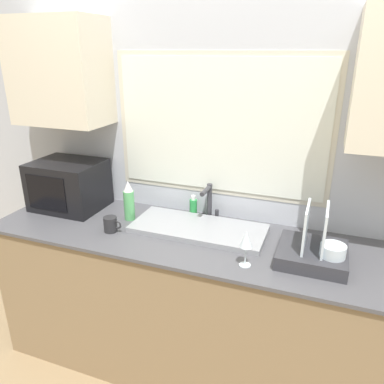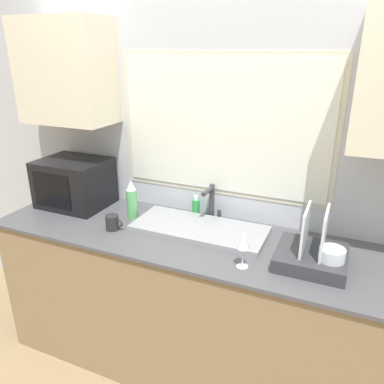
{
  "view_description": "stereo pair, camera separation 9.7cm",
  "coord_description": "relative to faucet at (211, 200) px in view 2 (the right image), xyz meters",
  "views": [
    {
      "loc": [
        0.62,
        -1.44,
        1.92
      ],
      "look_at": [
        -0.04,
        0.29,
        1.21
      ],
      "focal_mm": 35.0,
      "sensor_mm": 36.0,
      "label": 1
    },
    {
      "loc": [
        0.71,
        -1.4,
        1.92
      ],
      "look_at": [
        -0.04,
        0.29,
        1.21
      ],
      "focal_mm": 35.0,
      "sensor_mm": 36.0,
      "label": 2
    }
  ],
  "objects": [
    {
      "name": "countertop",
      "position": [
        0.03,
        -0.25,
        -0.6
      ],
      "size": [
        2.49,
        0.68,
        0.93
      ],
      "color": "#8C7251",
      "rests_on": "ground_plane"
    },
    {
      "name": "wall_back",
      "position": [
        0.03,
        0.07,
        0.33
      ],
      "size": [
        6.0,
        0.38,
        2.6
      ],
      "color": "silver",
      "rests_on": "ground_plane"
    },
    {
      "name": "sink_basin",
      "position": [
        -0.0,
        -0.18,
        -0.12
      ],
      "size": [
        0.77,
        0.34,
        0.03
      ],
      "color": "gray",
      "rests_on": "countertop"
    },
    {
      "name": "faucet",
      "position": [
        0.0,
        0.0,
        0.0
      ],
      "size": [
        0.08,
        0.16,
        0.22
      ],
      "color": "#333338",
      "rests_on": "countertop"
    },
    {
      "name": "microwave",
      "position": [
        -0.92,
        -0.15,
        0.03
      ],
      "size": [
        0.44,
        0.35,
        0.31
      ],
      "color": "black",
      "rests_on": "countertop"
    },
    {
      "name": "dish_rack",
      "position": [
        0.64,
        -0.29,
        -0.07
      ],
      "size": [
        0.33,
        0.32,
        0.29
      ],
      "color": "#333338",
      "rests_on": "countertop"
    },
    {
      "name": "spray_bottle",
      "position": [
        -0.46,
        -0.18,
        -0.01
      ],
      "size": [
        0.07,
        0.07,
        0.25
      ],
      "color": "#59B266",
      "rests_on": "countertop"
    },
    {
      "name": "soap_bottle",
      "position": [
        -0.11,
        0.01,
        -0.07
      ],
      "size": [
        0.05,
        0.05,
        0.14
      ],
      "color": "#268C3F",
      "rests_on": "countertop"
    },
    {
      "name": "mug_near_sink",
      "position": [
        -0.48,
        -0.36,
        -0.09
      ],
      "size": [
        0.11,
        0.08,
        0.09
      ],
      "color": "#262628",
      "rests_on": "countertop"
    },
    {
      "name": "wine_glass",
      "position": [
        0.33,
        -0.45,
        0.01
      ],
      "size": [
        0.06,
        0.06,
        0.19
      ],
      "color": "silver",
      "rests_on": "countertop"
    }
  ]
}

